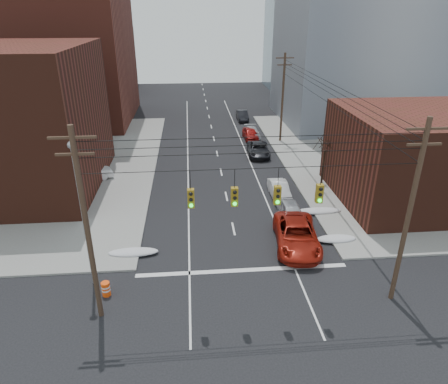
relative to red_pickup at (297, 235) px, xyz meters
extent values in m
plane|color=black|center=(-4.27, -9.15, -0.90)|extent=(160.00, 160.00, 0.00)
cube|color=gray|center=(22.73, 17.85, -0.82)|extent=(40.00, 40.00, 0.15)
cube|color=maroon|center=(-28.27, 38.85, 14.10)|extent=(24.00, 20.00, 30.00)
cube|color=#4C2116|center=(-30.27, 64.85, 5.10)|extent=(22.00, 18.00, 12.00)
cube|color=gray|center=(17.73, 34.85, 11.60)|extent=(22.00, 20.00, 25.00)
cube|color=gray|center=(19.73, 60.85, 10.10)|extent=(20.00, 18.00, 22.00)
cube|color=#4C2116|center=(13.73, 6.85, 3.10)|extent=(16.00, 12.00, 8.00)
cylinder|color=#473323|center=(-12.77, -6.15, 4.60)|extent=(0.28, 0.28, 11.00)
cube|color=#473323|center=(-12.77, -6.15, 9.50)|extent=(2.20, 0.12, 0.12)
cube|color=#473323|center=(-12.77, -6.15, 8.70)|extent=(1.80, 0.12, 0.12)
cylinder|color=#473323|center=(4.23, -6.15, 4.60)|extent=(0.28, 0.28, 11.00)
cube|color=#473323|center=(4.23, -6.15, 9.50)|extent=(2.20, 0.12, 0.12)
cube|color=#473323|center=(4.23, -6.15, 8.70)|extent=(1.80, 0.12, 0.12)
cylinder|color=#473323|center=(4.23, 24.85, 4.60)|extent=(0.28, 0.28, 11.00)
cube|color=#473323|center=(4.23, 24.85, 9.50)|extent=(2.20, 0.12, 0.12)
cube|color=#473323|center=(4.23, 24.85, 8.70)|extent=(1.80, 0.12, 0.12)
cylinder|color=black|center=(-4.27, -6.15, 7.70)|extent=(17.00, 0.04, 0.04)
cylinder|color=black|center=(-7.47, -6.15, 7.20)|extent=(0.03, 0.03, 1.00)
cube|color=olive|center=(-7.47, -6.15, 6.20)|extent=(0.35, 0.30, 1.00)
sphere|color=black|center=(-7.47, -6.32, 6.52)|extent=(0.20, 0.20, 0.20)
sphere|color=black|center=(-7.47, -6.32, 6.20)|extent=(0.20, 0.20, 0.20)
sphere|color=#0CE526|center=(-7.47, -6.32, 5.88)|extent=(0.20, 0.20, 0.20)
cylinder|color=black|center=(-5.27, -6.15, 7.20)|extent=(0.03, 0.03, 1.00)
cube|color=olive|center=(-5.27, -6.15, 6.20)|extent=(0.35, 0.30, 1.00)
sphere|color=black|center=(-5.27, -6.32, 6.52)|extent=(0.20, 0.20, 0.20)
sphere|color=black|center=(-5.27, -6.32, 6.20)|extent=(0.20, 0.20, 0.20)
sphere|color=#0CE526|center=(-5.27, -6.32, 5.88)|extent=(0.20, 0.20, 0.20)
cylinder|color=black|center=(-3.07, -6.15, 7.20)|extent=(0.03, 0.03, 1.00)
cube|color=olive|center=(-3.07, -6.15, 6.20)|extent=(0.35, 0.30, 1.00)
sphere|color=black|center=(-3.07, -6.32, 6.52)|extent=(0.20, 0.20, 0.20)
sphere|color=black|center=(-3.07, -6.32, 6.20)|extent=(0.20, 0.20, 0.20)
sphere|color=#0CE526|center=(-3.07, -6.32, 5.88)|extent=(0.20, 0.20, 0.20)
cylinder|color=black|center=(-0.87, -6.15, 7.20)|extent=(0.03, 0.03, 1.00)
cube|color=olive|center=(-0.87, -6.15, 6.20)|extent=(0.35, 0.30, 1.00)
sphere|color=black|center=(-0.87, -6.32, 6.52)|extent=(0.20, 0.20, 0.20)
sphere|color=black|center=(-0.87, -6.32, 6.20)|extent=(0.20, 0.20, 0.20)
sphere|color=#0CE526|center=(-0.87, -6.32, 5.88)|extent=(0.20, 0.20, 0.20)
cylinder|color=gray|center=(-13.77, -3.15, 3.60)|extent=(0.18, 0.18, 9.00)
sphere|color=gray|center=(-13.77, -3.15, 8.20)|extent=(0.44, 0.44, 0.44)
cylinder|color=black|center=(5.33, 10.85, 0.85)|extent=(0.20, 0.20, 3.50)
cylinder|color=black|center=(5.71, 10.97, 3.17)|extent=(0.27, 0.82, 1.19)
cylinder|color=black|center=(5.56, 11.42, 3.26)|extent=(1.17, 0.54, 1.38)
cylinder|color=black|center=(4.90, 11.59, 3.29)|extent=(1.44, 1.00, 1.48)
cylinder|color=black|center=(4.93, 10.91, 3.17)|extent=(0.17, 0.84, 1.19)
cylinder|color=black|center=(4.88, 10.43, 3.26)|extent=(0.82, 0.99, 1.40)
cylinder|color=black|center=(5.40, 9.99, 3.29)|extent=(1.74, 0.21, 1.43)
cylinder|color=black|center=(5.66, 10.62, 3.17)|extent=(0.48, 0.73, 1.20)
ellipsoid|color=silver|center=(-11.67, -0.15, -0.69)|extent=(3.50, 1.08, 0.42)
ellipsoid|color=silver|center=(3.13, 0.35, -0.69)|extent=(3.00, 1.08, 0.42)
ellipsoid|color=silver|center=(3.13, 4.85, -0.69)|extent=(4.00, 1.08, 0.42)
imported|color=maroon|center=(0.00, 0.00, 0.00)|extent=(3.75, 6.79, 1.80)
imported|color=silver|center=(0.53, 3.78, -0.13)|extent=(1.83, 4.50, 1.53)
imported|color=silver|center=(0.53, 8.27, -0.19)|extent=(1.51, 4.30, 1.42)
imported|color=black|center=(0.53, 19.82, -0.17)|extent=(2.78, 5.42, 1.46)
imported|color=#B5B6BA|center=(0.82, 26.62, -0.20)|extent=(2.08, 4.85, 1.39)
imported|color=maroon|center=(0.53, 26.25, -0.15)|extent=(1.89, 4.44, 1.49)
imported|color=black|center=(0.74, 36.13, -0.17)|extent=(1.57, 4.44, 1.46)
imported|color=silver|center=(-17.55, 13.53, -0.01)|extent=(4.77, 3.17, 1.49)
imported|color=#A7A7AB|center=(-19.80, 17.51, -0.08)|extent=(5.15, 3.07, 1.34)
imported|color=black|center=(-21.89, 10.44, 0.04)|extent=(5.87, 3.75, 1.58)
imported|color=#B9B9BE|center=(-21.41, 16.95, -0.11)|extent=(4.04, 2.47, 1.28)
cylinder|color=#FF4B0D|center=(-12.77, -4.42, -0.44)|extent=(0.56, 0.56, 0.91)
cylinder|color=white|center=(-12.77, -4.42, -0.26)|extent=(0.57, 0.57, 0.11)
cylinder|color=white|center=(-12.77, -4.42, -0.49)|extent=(0.57, 0.57, 0.11)
camera|label=1|loc=(-7.38, -24.26, 14.85)|focal=32.00mm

